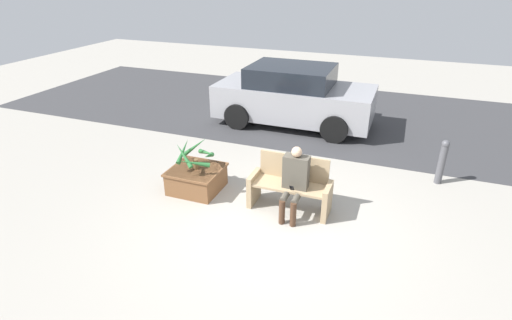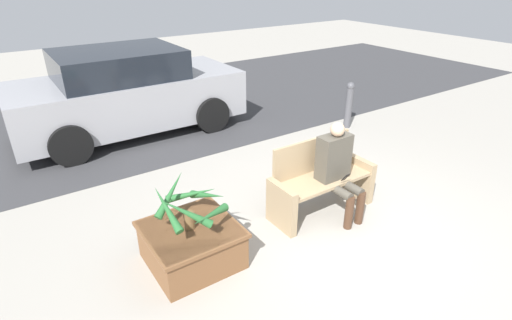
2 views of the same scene
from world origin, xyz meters
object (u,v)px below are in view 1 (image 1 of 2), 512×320
bench (291,186)px  person_seated (295,179)px  planter_box (197,178)px  potted_plant (195,155)px  parked_car (293,96)px  bollard_post (442,161)px

bench → person_seated: (0.11, -0.17, 0.26)m
planter_box → potted_plant: 0.49m
potted_plant → parked_car: parked_car is taller
bench → person_seated: bearing=-57.6°
person_seated → planter_box: bearing=175.6°
bench → planter_box: bearing=-179.3°
parked_car → bollard_post: (3.62, -2.20, -0.30)m
person_seated → bollard_post: (2.37, 2.08, -0.20)m
bench → parked_car: parked_car is taller
bench → parked_car: bearing=105.5°
parked_car → bollard_post: 4.25m
planter_box → bollard_post: 4.74m
person_seated → planter_box: 2.01m
parked_car → potted_plant: bearing=-99.5°
person_seated → potted_plant: person_seated is taller
planter_box → bollard_post: bearing=24.0°
person_seated → bollard_post: size_ratio=1.35×
person_seated → potted_plant: bearing=175.4°
person_seated → potted_plant: (-1.94, 0.16, 0.05)m
bench → potted_plant: (-1.83, -0.02, 0.30)m
planter_box → potted_plant: (0.01, 0.00, 0.49)m
person_seated → potted_plant: size_ratio=1.52×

